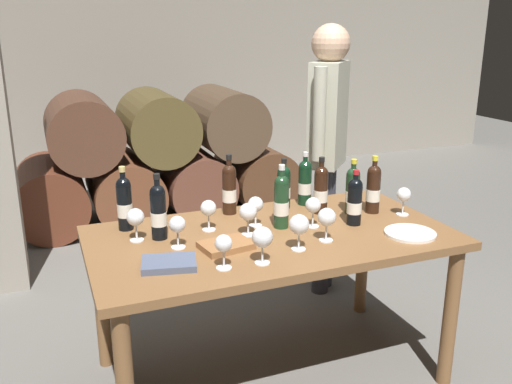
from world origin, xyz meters
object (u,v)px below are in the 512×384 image
(wine_bottle_5, at_px, (355,201))
(wine_glass_1, at_px, (255,205))
(wine_bottle_1, at_px, (158,211))
(wine_glass_2, at_px, (224,245))
(sommelier_presenting, at_px, (327,136))
(wine_glass_8, at_px, (262,238))
(dining_table, at_px, (271,252))
(wine_bottle_3, at_px, (353,190))
(wine_bottle_2, at_px, (305,182))
(wine_bottle_6, at_px, (229,188))
(wine_glass_7, at_px, (208,209))
(tasting_notebook, at_px, (169,263))
(serving_plate, at_px, (410,233))
(wine_bottle_8, at_px, (284,186))
(wine_bottle_9, at_px, (124,203))
(wine_glass_3, at_px, (327,218))
(wine_glass_9, at_px, (177,225))
(wine_glass_6, at_px, (299,225))
(leather_ledger, at_px, (226,245))
(wine_glass_10, at_px, (404,196))
(wine_glass_4, at_px, (313,206))
(wine_glass_5, at_px, (248,213))
(wine_bottle_7, at_px, (281,201))
(wine_bottle_0, at_px, (321,189))
(wine_glass_0, at_px, (136,218))

(wine_bottle_5, relative_size, wine_glass_1, 1.84)
(wine_bottle_1, xyz_separation_m, wine_glass_2, (0.17, -0.42, -0.03))
(sommelier_presenting, bearing_deg, wine_glass_8, -129.55)
(dining_table, distance_m, wine_bottle_3, 0.57)
(wine_bottle_2, xyz_separation_m, wine_bottle_6, (-0.43, 0.01, 0.01))
(wine_glass_7, height_order, tasting_notebook, wine_glass_7)
(tasting_notebook, bearing_deg, serving_plate, 9.34)
(wine_glass_2, bearing_deg, sommelier_presenting, 45.22)
(wine_bottle_8, distance_m, sommelier_presenting, 0.66)
(wine_bottle_5, height_order, wine_glass_8, wine_bottle_5)
(wine_bottle_3, bearing_deg, wine_bottle_9, 170.47)
(wine_bottle_3, distance_m, wine_glass_3, 0.43)
(dining_table, bearing_deg, wine_glass_9, -179.36)
(wine_bottle_1, relative_size, wine_glass_6, 1.90)
(dining_table, relative_size, wine_glass_6, 10.46)
(wine_bottle_2, bearing_deg, wine_glass_9, -156.15)
(wine_glass_6, bearing_deg, serving_plate, -3.09)
(leather_ledger, bearing_deg, wine_bottle_9, 123.34)
(wine_bottle_9, xyz_separation_m, wine_glass_10, (1.37, -0.32, -0.03))
(dining_table, height_order, wine_glass_8, wine_glass_8)
(wine_glass_4, height_order, wine_glass_5, wine_glass_5)
(wine_bottle_8, bearing_deg, sommelier_presenting, 40.58)
(wine_bottle_2, distance_m, wine_glass_7, 0.64)
(wine_bottle_9, height_order, wine_glass_5, wine_bottle_9)
(wine_bottle_7, height_order, wine_glass_7, wine_bottle_7)
(wine_glass_8, bearing_deg, wine_glass_3, 18.75)
(wine_bottle_2, bearing_deg, wine_glass_7, -162.44)
(wine_glass_1, bearing_deg, wine_glass_8, -107.94)
(wine_glass_2, bearing_deg, wine_bottle_8, 48.77)
(dining_table, distance_m, wine_glass_8, 0.40)
(wine_bottle_2, bearing_deg, wine_bottle_0, -85.49)
(dining_table, height_order, tasting_notebook, tasting_notebook)
(sommelier_presenting, bearing_deg, wine_glass_4, -122.66)
(wine_glass_5, bearing_deg, wine_bottle_6, 86.21)
(wine_bottle_2, relative_size, sommelier_presenting, 0.17)
(wine_bottle_7, bearing_deg, wine_bottle_5, -14.73)
(wine_bottle_5, bearing_deg, leather_ledger, -174.88)
(dining_table, xyz_separation_m, wine_bottle_5, (0.43, -0.03, 0.21))
(wine_glass_8, xyz_separation_m, sommelier_presenting, (0.86, 1.05, 0.17))
(wine_bottle_1, xyz_separation_m, wine_bottle_9, (-0.13, 0.18, 0.00))
(wine_glass_1, height_order, wine_glass_10, wine_glass_1)
(dining_table, height_order, wine_glass_9, wine_glass_9)
(wine_glass_0, relative_size, wine_glass_5, 0.98)
(wine_bottle_0, relative_size, wine_glass_5, 1.90)
(wine_bottle_7, relative_size, wine_glass_3, 2.00)
(wine_bottle_9, bearing_deg, sommelier_presenting, 18.15)
(wine_bottle_3, xyz_separation_m, wine_bottle_5, (-0.08, -0.15, -0.00))
(wine_glass_3, bearing_deg, wine_bottle_7, 116.43)
(wine_bottle_5, xyz_separation_m, serving_plate, (0.17, -0.22, -0.11))
(wine_glass_5, height_order, wine_glass_8, wine_glass_8)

